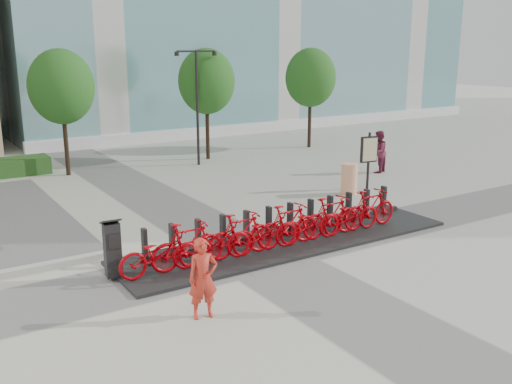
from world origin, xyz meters
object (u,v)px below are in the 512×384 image
bike_0 (159,253)px  worker_red (203,278)px  map_sign (369,152)px  kiosk (112,248)px  pedestrian (378,152)px  construction_barrel (349,179)px

bike_0 → worker_red: 2.30m
bike_0 → map_sign: size_ratio=0.92×
kiosk → bike_0: bearing=-21.9°
pedestrian → map_sign: size_ratio=0.84×
construction_barrel → map_sign: size_ratio=0.53×
pedestrian → construction_barrel: size_ratio=1.58×
kiosk → pedestrian: (13.14, 5.08, 0.14)m
bike_0 → pedestrian: (12.21, 5.55, 0.29)m
map_sign → construction_barrel: bearing=-158.6°
kiosk → construction_barrel: (9.68, 2.97, -0.18)m
pedestrian → map_sign: 3.03m
bike_0 → kiosk: (-0.93, 0.47, 0.15)m
bike_0 → worker_red: worker_red is taller
pedestrian → worker_red: bearing=8.8°
kiosk → map_sign: (10.81, 3.21, 0.65)m
pedestrian → bike_0: bearing=0.7°
pedestrian → construction_barrel: bearing=7.6°
kiosk → pedestrian: size_ratio=0.79×
bike_0 → construction_barrel: bearing=-68.6°
kiosk → construction_barrel: bearing=21.9°
kiosk → worker_red: worker_red is taller
bike_0 → construction_barrel: size_ratio=1.74×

